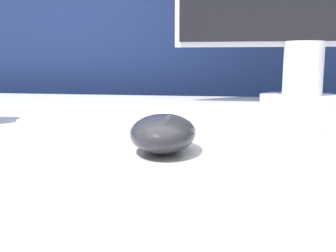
% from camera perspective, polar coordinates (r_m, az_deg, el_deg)
% --- Properties ---
extents(partition_panel, '(5.00, 0.03, 1.36)m').
position_cam_1_polar(partition_panel, '(1.25, 8.05, 0.48)').
color(partition_panel, navy).
rests_on(partition_panel, ground_plane).
extents(computer_mouse_near, '(0.08, 0.12, 0.04)m').
position_cam_1_polar(computer_mouse_near, '(0.44, -0.72, -1.00)').
color(computer_mouse_near, '#232328').
rests_on(computer_mouse_near, desk).
extents(keyboard, '(0.45, 0.19, 0.02)m').
position_cam_1_polar(keyboard, '(0.62, 0.40, 1.34)').
color(keyboard, silver).
rests_on(keyboard, desk).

